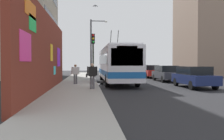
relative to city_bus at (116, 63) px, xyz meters
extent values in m
plane|color=#232326|center=(-2.86, 1.80, -1.79)|extent=(80.00, 80.00, 0.00)
cube|color=#9E9B93|center=(-2.86, 3.40, -1.71)|extent=(48.00, 3.20, 0.15)
cube|color=maroon|center=(-6.40, 5.15, 0.62)|extent=(14.93, 0.30, 4.82)
cube|color=green|center=(-10.90, 4.99, 1.74)|extent=(1.31, 0.02, 0.67)
cube|color=yellow|center=(-5.57, 4.99, 0.73)|extent=(0.99, 0.02, 1.10)
cube|color=#33D8E5|center=(-4.20, 4.99, -0.48)|extent=(0.99, 0.02, 0.61)
cube|color=#8C19D8|center=(-1.73, 4.99, 0.51)|extent=(1.84, 0.02, 1.49)
cube|color=#F2338C|center=(-12.10, 4.99, 0.66)|extent=(1.69, 0.02, 1.13)
cube|color=orange|center=(-11.24, 4.99, 2.28)|extent=(1.88, 0.02, 0.66)
cube|color=#9E937F|center=(10.01, 11.00, 8.22)|extent=(12.64, 7.49, 20.02)
cube|color=black|center=(10.01, 7.23, 2.61)|extent=(10.74, 0.04, 1.10)
cube|color=black|center=(10.01, 7.23, 5.81)|extent=(10.74, 0.04, 1.10)
cube|color=gray|center=(12.91, -15.20, 9.15)|extent=(9.18, 6.64, 21.88)
cube|color=silver|center=(0.01, 0.00, -0.02)|extent=(11.85, 2.56, 2.64)
cube|color=silver|center=(0.01, 0.00, 1.36)|extent=(11.38, 2.35, 0.12)
cube|color=#1959A5|center=(0.01, 0.00, -0.79)|extent=(11.87, 2.58, 0.44)
cube|color=black|center=(-5.90, 0.00, 0.44)|extent=(0.04, 2.17, 1.19)
cube|color=black|center=(0.01, 0.00, 0.38)|extent=(10.90, 2.59, 0.85)
cube|color=orange|center=(-5.89, 0.00, 1.05)|extent=(0.06, 1.41, 0.28)
cylinder|color=black|center=(1.78, -0.35, 2.20)|extent=(1.43, 0.06, 2.00)
cylinder|color=black|center=(1.78, 0.35, 2.20)|extent=(1.43, 0.06, 2.00)
cylinder|color=black|center=(-3.79, -1.16, -1.29)|extent=(1.00, 0.28, 1.00)
cylinder|color=black|center=(-3.79, 1.16, -1.29)|extent=(1.00, 0.28, 1.00)
cylinder|color=black|center=(3.80, -1.16, -1.29)|extent=(1.00, 0.28, 1.00)
cylinder|color=black|center=(3.80, 1.16, -1.29)|extent=(1.00, 0.28, 1.00)
cube|color=navy|center=(-4.84, -5.20, -1.14)|extent=(4.35, 1.86, 0.66)
cube|color=black|center=(-4.75, -5.20, -0.51)|extent=(2.61, 1.67, 0.60)
cylinder|color=black|center=(-6.27, -6.03, -1.47)|extent=(0.64, 0.22, 0.64)
cylinder|color=black|center=(-6.27, -4.37, -1.47)|extent=(0.64, 0.22, 0.64)
cylinder|color=black|center=(-3.40, -6.03, -1.47)|extent=(0.64, 0.22, 0.64)
cylinder|color=black|center=(-3.40, -4.37, -1.47)|extent=(0.64, 0.22, 0.64)
cube|color=#38383D|center=(1.26, -5.20, -1.14)|extent=(4.24, 1.84, 0.66)
cube|color=black|center=(1.35, -5.20, -0.51)|extent=(2.54, 1.66, 0.60)
cylinder|color=black|center=(-0.14, -6.02, -1.47)|extent=(0.64, 0.22, 0.64)
cylinder|color=black|center=(-0.14, -4.38, -1.47)|extent=(0.64, 0.22, 0.64)
cylinder|color=black|center=(2.66, -6.02, -1.47)|extent=(0.64, 0.22, 0.64)
cylinder|color=black|center=(2.66, -4.38, -1.47)|extent=(0.64, 0.22, 0.64)
cube|color=#B21E19|center=(7.41, -5.20, -1.14)|extent=(4.87, 1.76, 0.66)
cube|color=black|center=(7.51, -5.20, -0.51)|extent=(2.92, 1.58, 0.60)
cylinder|color=black|center=(5.80, -5.98, -1.47)|extent=(0.64, 0.22, 0.64)
cylinder|color=black|center=(5.80, -4.42, -1.47)|extent=(0.64, 0.22, 0.64)
cylinder|color=black|center=(9.02, -5.98, -1.47)|extent=(0.64, 0.22, 0.64)
cylinder|color=black|center=(9.02, -4.42, -1.47)|extent=(0.64, 0.22, 0.64)
cube|color=black|center=(13.29, -5.20, -1.14)|extent=(4.51, 1.78, 0.66)
cube|color=black|center=(13.38, -5.20, -0.51)|extent=(2.70, 1.60, 0.60)
cylinder|color=black|center=(11.80, -5.99, -1.47)|extent=(0.64, 0.22, 0.64)
cylinder|color=black|center=(11.80, -4.41, -1.47)|extent=(0.64, 0.22, 0.64)
cylinder|color=black|center=(14.78, -5.99, -1.47)|extent=(0.64, 0.22, 0.64)
cylinder|color=black|center=(14.78, -4.41, -1.47)|extent=(0.64, 0.22, 0.64)
cylinder|color=#595960|center=(-6.18, 2.25, -1.23)|extent=(0.14, 0.14, 0.82)
cylinder|color=#595960|center=(-6.18, 2.42, -1.23)|extent=(0.14, 0.14, 0.82)
cube|color=black|center=(-6.18, 2.33, -0.51)|extent=(0.22, 0.48, 0.62)
cylinder|color=black|center=(-6.18, 2.04, -0.48)|extent=(0.09, 0.09, 0.59)
cylinder|color=black|center=(-6.18, 2.62, -0.48)|extent=(0.09, 0.09, 0.59)
sphere|color=tan|center=(-6.18, 2.33, -0.09)|extent=(0.22, 0.22, 0.22)
cube|color=black|center=(-6.18, 2.69, -0.77)|extent=(0.14, 0.10, 0.24)
cylinder|color=#595960|center=(-2.49, 3.52, -1.25)|extent=(0.14, 0.14, 0.78)
cylinder|color=#595960|center=(-2.49, 3.68, -1.25)|extent=(0.14, 0.14, 0.78)
cube|color=silver|center=(-2.49, 3.60, -0.57)|extent=(0.22, 0.45, 0.58)
cylinder|color=silver|center=(-2.49, 3.32, -0.54)|extent=(0.09, 0.09, 0.55)
cylinder|color=silver|center=(-2.49, 3.87, -0.54)|extent=(0.09, 0.09, 0.55)
sphere|color=#936B4C|center=(-2.49, 3.60, -0.18)|extent=(0.21, 0.21, 0.21)
cylinder|color=#2D382D|center=(-1.13, 2.15, 0.46)|extent=(0.14, 0.14, 4.20)
cube|color=black|center=(-1.35, 2.15, 2.11)|extent=(0.20, 0.28, 0.84)
sphere|color=red|center=(-1.46, 2.15, 2.39)|extent=(0.18, 0.18, 0.18)
sphere|color=yellow|center=(-1.46, 2.15, 2.11)|extent=(0.18, 0.18, 0.18)
sphere|color=green|center=(-1.46, 2.15, 1.83)|extent=(0.18, 0.18, 0.18)
cylinder|color=#4C4C51|center=(4.21, 2.25, 1.56)|extent=(0.18, 0.18, 6.40)
cylinder|color=#4C4C51|center=(4.21, 1.43, 4.61)|extent=(0.10, 1.64, 0.10)
ellipsoid|color=silver|center=(4.21, 0.61, 4.56)|extent=(0.44, 0.28, 0.20)
ellipsoid|color=#47474C|center=(2.86, 1.83, 5.90)|extent=(0.32, 0.14, 0.12)
cube|color=#47474C|center=(2.86, 1.69, 5.93)|extent=(0.20, 0.25, 0.17)
cube|color=#47474C|center=(2.86, 1.97, 5.93)|extent=(0.20, 0.25, 0.17)
cylinder|color=black|center=(-1.10, 1.20, -1.79)|extent=(1.81, 1.81, 0.00)
camera|label=1|loc=(-21.39, 2.64, 0.02)|focal=37.61mm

